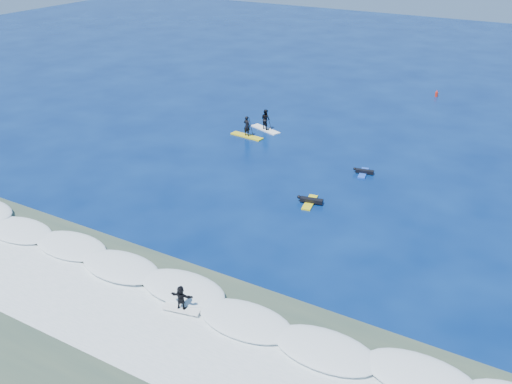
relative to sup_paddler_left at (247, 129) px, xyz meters
The scene contains 10 objects.
ground 13.07m from the sup_paddler_left, 54.59° to the right, with size 160.00×160.00×0.00m, color #031749.
shallow_water 25.79m from the sup_paddler_left, 72.93° to the right, with size 90.00×13.00×0.01m, color #334639.
breaking_wave 22.00m from the sup_paddler_left, 69.87° to the right, with size 40.00×6.00×0.30m, color white.
whitewater 24.83m from the sup_paddler_left, 72.26° to the right, with size 34.00×5.00×0.02m, color silver.
sup_paddler_left is the anchor object (origin of this frame).
sup_paddler_center 2.32m from the sup_paddler_left, 76.38° to the left, with size 3.14×1.76×2.15m.
prone_paddler_near 13.03m from the sup_paddler_left, 40.41° to the right, with size 1.74×2.25×0.46m.
prone_paddler_far 11.50m from the sup_paddler_left, 11.25° to the right, with size 1.52×1.96×0.40m.
wave_surfer 23.78m from the sup_paddler_left, 66.42° to the right, with size 1.91×0.88×1.34m.
marker_buoy 22.63m from the sup_paddler_left, 61.29° to the left, with size 0.30×0.30×0.71m.
Camera 1 is at (15.99, -28.22, 17.16)m, focal length 40.00 mm.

